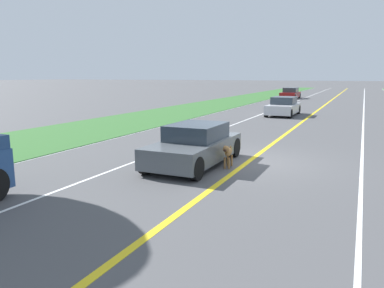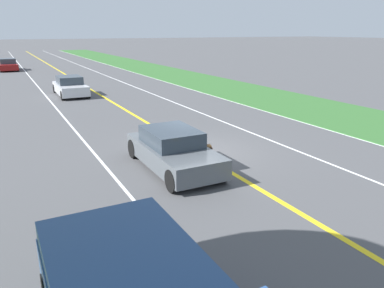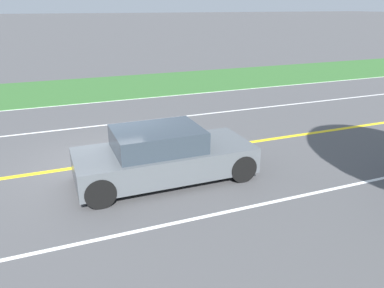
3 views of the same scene
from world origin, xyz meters
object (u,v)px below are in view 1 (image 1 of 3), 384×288
at_px(ego_car, 195,146).
at_px(car_trailing_mid, 290,93).
at_px(dog, 228,153).
at_px(car_trailing_near, 283,107).

bearing_deg(ego_car, car_trailing_mid, -84.60).
distance_m(ego_car, car_trailing_mid, 37.77).
bearing_deg(car_trailing_mid, ego_car, 95.40).
xyz_separation_m(ego_car, dog, (-1.15, 0.04, -0.13)).
relative_size(ego_car, car_trailing_near, 0.99).
height_order(car_trailing_near, car_trailing_mid, car_trailing_mid).
bearing_deg(ego_car, dog, 178.17).
bearing_deg(dog, car_trailing_mid, -89.92).
bearing_deg(car_trailing_near, dog, 95.19).
height_order(ego_car, car_trailing_near, car_trailing_near).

